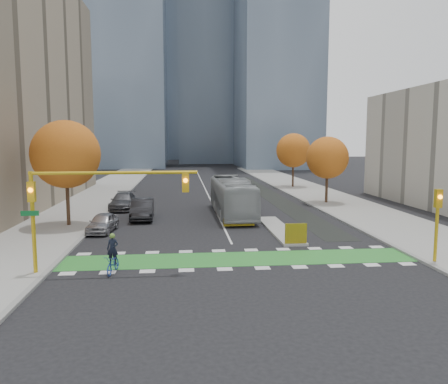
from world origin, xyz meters
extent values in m
plane|color=black|center=(0.00, 0.00, 0.00)|extent=(300.00, 300.00, 0.00)
cube|color=gray|center=(-13.50, 20.00, 0.07)|extent=(7.00, 120.00, 0.15)
cube|color=gray|center=(13.50, 20.00, 0.07)|extent=(7.00, 120.00, 0.15)
cube|color=gray|center=(-10.00, 20.00, 0.07)|extent=(0.30, 120.00, 0.16)
cube|color=gray|center=(10.00, 20.00, 0.07)|extent=(0.30, 120.00, 0.16)
cube|color=#2B832E|center=(0.00, 1.50, 0.01)|extent=(20.00, 3.00, 0.01)
cube|color=silver|center=(0.00, 40.00, 0.01)|extent=(0.15, 70.00, 0.01)
cube|color=black|center=(7.50, 30.00, 0.01)|extent=(2.50, 50.00, 0.01)
cube|color=gray|center=(4.00, 9.00, 0.08)|extent=(1.60, 10.00, 0.16)
cube|color=yellow|center=(4.00, 4.20, 0.80)|extent=(1.40, 0.12, 1.30)
cube|color=#47566B|center=(-18.00, 90.00, 35.00)|extent=(22.00, 22.00, 70.00)
cube|color=#47566B|center=(6.00, 110.00, 45.00)|extent=(20.00, 20.00, 90.00)
cube|color=#47566B|center=(20.00, 85.00, 30.00)|extent=(18.00, 24.00, 60.00)
cube|color=#47566B|center=(-4.00, 140.00, 40.00)|extent=(26.00, 26.00, 80.00)
cylinder|color=#332114|center=(-12.00, 12.00, 2.62)|extent=(0.28, 0.28, 5.25)
sphere|color=#A23F14|center=(-12.00, 12.00, 5.62)|extent=(5.20, 5.20, 5.20)
cylinder|color=#332114|center=(12.00, 22.00, 2.27)|extent=(0.28, 0.28, 4.55)
sphere|color=#A23F14|center=(12.00, 22.00, 4.88)|extent=(4.40, 4.40, 4.40)
cylinder|color=#332114|center=(12.50, 38.00, 2.45)|extent=(0.28, 0.28, 4.90)
sphere|color=#A23F14|center=(12.50, 38.00, 5.25)|extent=(4.80, 4.80, 4.80)
cylinder|color=#BF9914|center=(-10.50, -0.50, 2.60)|extent=(0.20, 0.20, 5.20)
cylinder|color=#BF9914|center=(-6.50, -0.50, 5.10)|extent=(8.20, 0.16, 0.16)
cube|color=#BF9914|center=(-10.50, -0.50, 4.20)|extent=(0.35, 0.28, 1.00)
sphere|color=orange|center=(-10.50, -0.68, 4.30)|extent=(0.22, 0.22, 0.22)
cube|color=#BF9914|center=(-3.00, -0.50, 4.60)|extent=(0.35, 0.28, 1.00)
sphere|color=orange|center=(-3.00, -0.68, 4.70)|extent=(0.22, 0.22, 0.22)
cube|color=#0C5926|center=(-10.50, -0.90, 3.20)|extent=(0.85, 0.04, 0.25)
cylinder|color=#BF9914|center=(10.50, -0.50, 2.00)|extent=(0.18, 0.18, 4.00)
cube|color=#BF9914|center=(10.50, -0.50, 3.60)|extent=(0.35, 0.28, 1.00)
sphere|color=orange|center=(10.50, -0.68, 3.70)|extent=(0.22, 0.22, 0.22)
imported|color=#213B97|center=(-6.70, -0.50, 0.47)|extent=(0.88, 1.85, 0.93)
imported|color=black|center=(-6.70, -0.50, 1.26)|extent=(0.63, 0.46, 1.59)
sphere|color=#597F2D|center=(-6.70, -0.50, 1.92)|extent=(0.27, 0.27, 0.27)
imported|color=#969B9D|center=(1.27, 16.01, 1.68)|extent=(3.08, 12.09, 3.35)
imported|color=#A2A1A6|center=(-9.00, 9.69, 0.70)|extent=(2.09, 4.26, 1.40)
imported|color=black|center=(-6.57, 14.69, 0.86)|extent=(2.00, 5.29, 1.72)
imported|color=#4B4C50|center=(-8.91, 20.32, 0.79)|extent=(2.30, 5.47, 1.58)
camera|label=1|loc=(-3.17, -22.45, 6.72)|focal=35.00mm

